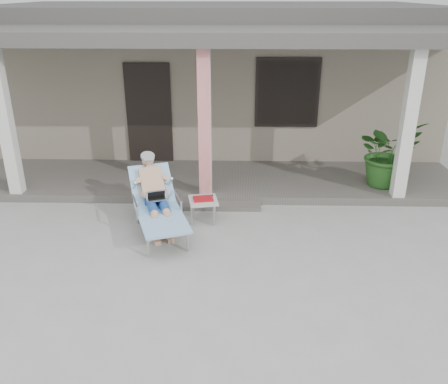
{
  "coord_description": "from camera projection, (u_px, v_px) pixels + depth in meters",
  "views": [
    {
      "loc": [
        0.53,
        -5.86,
        3.62
      ],
      "look_at": [
        0.37,
        0.6,
        0.85
      ],
      "focal_mm": 38.0,
      "sensor_mm": 36.0,
      "label": 1
    }
  ],
  "objects": [
    {
      "name": "lounger",
      "position": [
        155.0,
        187.0,
        7.51
      ],
      "size": [
        1.22,
        1.88,
        1.19
      ],
      "rotation": [
        0.0,
        0.0,
        0.33
      ],
      "color": "#B7B7BC",
      "rests_on": "ground"
    },
    {
      "name": "side_table",
      "position": [
        203.0,
        202.0,
        7.92
      ],
      "size": [
        0.54,
        0.54,
        0.42
      ],
      "rotation": [
        0.0,
        0.0,
        0.19
      ],
      "color": "beige",
      "rests_on": "ground"
    },
    {
      "name": "house",
      "position": [
        215.0,
        72.0,
        12.14
      ],
      "size": [
        10.4,
        5.4,
        3.3
      ],
      "color": "gray",
      "rests_on": "ground"
    },
    {
      "name": "porch_overhang",
      "position": [
        206.0,
        40.0,
        8.43
      ],
      "size": [
        10.0,
        2.3,
        2.85
      ],
      "color": "silver",
      "rests_on": "porch_deck"
    },
    {
      "name": "porch_step",
      "position": [
        205.0,
        206.0,
        8.51
      ],
      "size": [
        2.0,
        0.3,
        0.07
      ],
      "primitive_type": "cube",
      "color": "#605B56",
      "rests_on": "ground"
    },
    {
      "name": "potted_palm",
      "position": [
        387.0,
        152.0,
        8.92
      ],
      "size": [
        1.42,
        1.32,
        1.29
      ],
      "primitive_type": "imported",
      "rotation": [
        0.0,
        0.0,
        0.32
      ],
      "color": "#26591E",
      "rests_on": "porch_deck"
    },
    {
      "name": "porch_deck",
      "position": [
        208.0,
        180.0,
        9.55
      ],
      "size": [
        10.0,
        2.0,
        0.15
      ],
      "primitive_type": "cube",
      "color": "#605B56",
      "rests_on": "ground"
    },
    {
      "name": "ground",
      "position": [
        197.0,
        262.0,
        6.82
      ],
      "size": [
        60.0,
        60.0,
        0.0
      ],
      "primitive_type": "plane",
      "color": "#9E9E99",
      "rests_on": "ground"
    }
  ]
}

